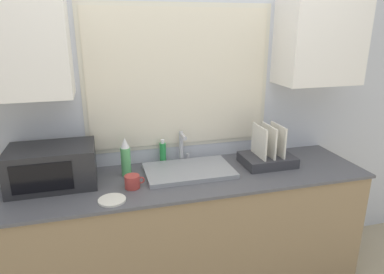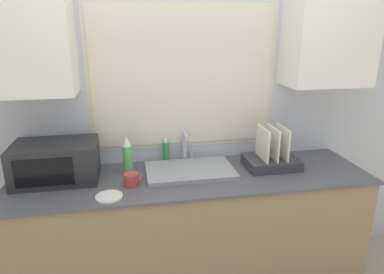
{
  "view_description": "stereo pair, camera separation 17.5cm",
  "coord_description": "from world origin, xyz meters",
  "px_view_note": "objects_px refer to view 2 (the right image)",
  "views": [
    {
      "loc": [
        -0.55,
        -1.7,
        1.83
      ],
      "look_at": [
        -0.01,
        0.28,
        1.17
      ],
      "focal_mm": 32.0,
      "sensor_mm": 36.0,
      "label": 1
    },
    {
      "loc": [
        -0.38,
        -1.74,
        1.83
      ],
      "look_at": [
        -0.01,
        0.28,
        1.17
      ],
      "focal_mm": 32.0,
      "sensor_mm": 36.0,
      "label": 2
    }
  ],
  "objects_px": {
    "dish_rack": "(271,158)",
    "soap_bottle": "(166,152)",
    "microwave": "(56,162)",
    "mug_near_sink": "(132,179)",
    "faucet": "(186,145)",
    "spray_bottle": "(127,156)"
  },
  "relations": [
    {
      "from": "microwave",
      "to": "spray_bottle",
      "type": "xyz_separation_m",
      "value": [
        0.45,
        0.02,
        0.0
      ]
    },
    {
      "from": "soap_bottle",
      "to": "spray_bottle",
      "type": "bearing_deg",
      "value": -152.9
    },
    {
      "from": "dish_rack",
      "to": "soap_bottle",
      "type": "relative_size",
      "value": 1.99
    },
    {
      "from": "microwave",
      "to": "soap_bottle",
      "type": "xyz_separation_m",
      "value": [
        0.72,
        0.16,
        -0.04
      ]
    },
    {
      "from": "microwave",
      "to": "soap_bottle",
      "type": "bearing_deg",
      "value": 12.64
    },
    {
      "from": "mug_near_sink",
      "to": "faucet",
      "type": "bearing_deg",
      "value": 39.7
    },
    {
      "from": "faucet",
      "to": "microwave",
      "type": "distance_m",
      "value": 0.88
    },
    {
      "from": "microwave",
      "to": "mug_near_sink",
      "type": "distance_m",
      "value": 0.51
    },
    {
      "from": "dish_rack",
      "to": "soap_bottle",
      "type": "xyz_separation_m",
      "value": [
        -0.72,
        0.21,
        0.02
      ]
    },
    {
      "from": "faucet",
      "to": "mug_near_sink",
      "type": "bearing_deg",
      "value": -140.3
    },
    {
      "from": "dish_rack",
      "to": "microwave",
      "type": "bearing_deg",
      "value": 177.9
    },
    {
      "from": "faucet",
      "to": "dish_rack",
      "type": "xyz_separation_m",
      "value": [
        0.58,
        -0.21,
        -0.07
      ]
    },
    {
      "from": "faucet",
      "to": "mug_near_sink",
      "type": "relative_size",
      "value": 1.84
    },
    {
      "from": "faucet",
      "to": "soap_bottle",
      "type": "bearing_deg",
      "value": 176.17
    },
    {
      "from": "spray_bottle",
      "to": "mug_near_sink",
      "type": "bearing_deg",
      "value": -84.47
    },
    {
      "from": "dish_rack",
      "to": "spray_bottle",
      "type": "relative_size",
      "value": 1.38
    },
    {
      "from": "dish_rack",
      "to": "mug_near_sink",
      "type": "distance_m",
      "value": 0.98
    },
    {
      "from": "soap_bottle",
      "to": "mug_near_sink",
      "type": "xyz_separation_m",
      "value": [
        -0.25,
        -0.34,
        -0.04
      ]
    },
    {
      "from": "microwave",
      "to": "dish_rack",
      "type": "distance_m",
      "value": 1.44
    },
    {
      "from": "microwave",
      "to": "mug_near_sink",
      "type": "height_order",
      "value": "microwave"
    },
    {
      "from": "dish_rack",
      "to": "soap_bottle",
      "type": "distance_m",
      "value": 0.75
    },
    {
      "from": "faucet",
      "to": "microwave",
      "type": "relative_size",
      "value": 0.44
    }
  ]
}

